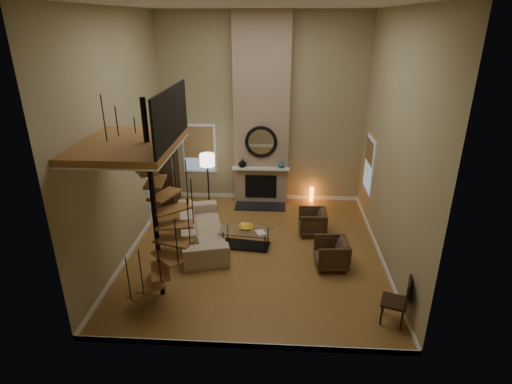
# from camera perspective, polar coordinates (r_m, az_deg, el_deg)

# --- Properties ---
(ground) EXTENTS (6.00, 6.50, 0.01)m
(ground) POSITION_cam_1_polar(r_m,az_deg,el_deg) (10.21, -0.14, -8.17)
(ground) COLOR #A77636
(ground) RESTS_ON ground
(back_wall) EXTENTS (6.00, 0.02, 5.50)m
(back_wall) POSITION_cam_1_polar(r_m,az_deg,el_deg) (12.26, 0.82, 11.04)
(back_wall) COLOR tan
(back_wall) RESTS_ON ground
(front_wall) EXTENTS (6.00, 0.02, 5.50)m
(front_wall) POSITION_cam_1_polar(r_m,az_deg,el_deg) (6.05, -2.08, -1.57)
(front_wall) COLOR tan
(front_wall) RESTS_ON ground
(left_wall) EXTENTS (0.02, 6.50, 5.50)m
(left_wall) POSITION_cam_1_polar(r_m,az_deg,el_deg) (9.75, -18.16, 6.83)
(left_wall) COLOR tan
(left_wall) RESTS_ON ground
(right_wall) EXTENTS (0.02, 6.50, 5.50)m
(right_wall) POSITION_cam_1_polar(r_m,az_deg,el_deg) (9.41, 18.51, 6.23)
(right_wall) COLOR tan
(right_wall) RESTS_ON ground
(ceiling) EXTENTS (6.00, 6.50, 0.01)m
(ceiling) POSITION_cam_1_polar(r_m,az_deg,el_deg) (8.76, -0.17, 24.42)
(ceiling) COLOR silver
(ceiling) RESTS_ON back_wall
(baseboard_back) EXTENTS (6.00, 0.02, 0.12)m
(baseboard_back) POSITION_cam_1_polar(r_m,az_deg,el_deg) (13.06, 0.75, -0.60)
(baseboard_back) COLOR white
(baseboard_back) RESTS_ON ground
(baseboard_front) EXTENTS (6.00, 0.02, 0.12)m
(baseboard_front) POSITION_cam_1_polar(r_m,az_deg,el_deg) (7.58, -1.76, -20.41)
(baseboard_front) COLOR white
(baseboard_front) RESTS_ON ground
(baseboard_left) EXTENTS (0.02, 6.50, 0.12)m
(baseboard_left) POSITION_cam_1_polar(r_m,az_deg,el_deg) (10.76, -16.37, -7.05)
(baseboard_left) COLOR white
(baseboard_left) RESTS_ON ground
(baseboard_right) EXTENTS (0.02, 6.50, 0.12)m
(baseboard_right) POSITION_cam_1_polar(r_m,az_deg,el_deg) (10.45, 16.63, -8.03)
(baseboard_right) COLOR white
(baseboard_right) RESTS_ON ground
(chimney_breast) EXTENTS (1.60, 0.38, 5.50)m
(chimney_breast) POSITION_cam_1_polar(r_m,az_deg,el_deg) (12.07, 0.77, 10.85)
(chimney_breast) COLOR #977D62
(chimney_breast) RESTS_ON ground
(hearth) EXTENTS (1.50, 0.60, 0.04)m
(hearth) POSITION_cam_1_polar(r_m,az_deg,el_deg) (12.47, 0.60, -1.99)
(hearth) COLOR black
(hearth) RESTS_ON ground
(firebox) EXTENTS (0.95, 0.02, 0.72)m
(firebox) POSITION_cam_1_polar(r_m,az_deg,el_deg) (12.52, 0.68, 0.76)
(firebox) COLOR black
(firebox) RESTS_ON chimney_breast
(mantel) EXTENTS (1.70, 0.18, 0.06)m
(mantel) POSITION_cam_1_polar(r_m,az_deg,el_deg) (12.23, 0.67, 3.23)
(mantel) COLOR white
(mantel) RESTS_ON chimney_breast
(mirror_frame) EXTENTS (0.94, 0.10, 0.94)m
(mirror_frame) POSITION_cam_1_polar(r_m,az_deg,el_deg) (12.05, 0.70, 6.91)
(mirror_frame) COLOR black
(mirror_frame) RESTS_ON chimney_breast
(mirror_disc) EXTENTS (0.80, 0.01, 0.80)m
(mirror_disc) POSITION_cam_1_polar(r_m,az_deg,el_deg) (12.06, 0.70, 6.93)
(mirror_disc) COLOR white
(mirror_disc) RESTS_ON chimney_breast
(vase_left) EXTENTS (0.24, 0.24, 0.25)m
(vase_left) POSITION_cam_1_polar(r_m,az_deg,el_deg) (12.26, -1.89, 4.02)
(vase_left) COLOR black
(vase_left) RESTS_ON mantel
(vase_right) EXTENTS (0.20, 0.20, 0.21)m
(vase_right) POSITION_cam_1_polar(r_m,az_deg,el_deg) (12.22, 3.50, 3.83)
(vase_right) COLOR #1C5A62
(vase_right) RESTS_ON mantel
(window_back) EXTENTS (1.02, 0.06, 1.52)m
(window_back) POSITION_cam_1_polar(r_m,az_deg,el_deg) (12.73, -7.84, 6.04)
(window_back) COLOR white
(window_back) RESTS_ON back_wall
(window_right) EXTENTS (0.06, 1.02, 1.52)m
(window_right) POSITION_cam_1_polar(r_m,az_deg,el_deg) (11.59, 15.37, 3.75)
(window_right) COLOR white
(window_right) RESTS_ON right_wall
(entry_door) EXTENTS (0.10, 1.05, 2.16)m
(entry_door) POSITION_cam_1_polar(r_m,az_deg,el_deg) (11.87, -13.97, 1.38)
(entry_door) COLOR white
(entry_door) RESTS_ON ground
(loft) EXTENTS (1.70, 2.20, 1.09)m
(loft) POSITION_cam_1_polar(r_m,az_deg,el_deg) (7.67, -16.57, 6.65)
(loft) COLOR #9A6532
(loft) RESTS_ON left_wall
(spiral_stair) EXTENTS (1.47, 1.47, 4.06)m
(spiral_stair) POSITION_cam_1_polar(r_m,az_deg,el_deg) (8.10, -13.66, -3.20)
(spiral_stair) COLOR black
(spiral_stair) RESTS_ON ground
(hutch) EXTENTS (0.40, 0.85, 1.90)m
(hutch) POSITION_cam_1_polar(r_m,az_deg,el_deg) (12.77, -11.86, 2.63)
(hutch) COLOR black
(hutch) RESTS_ON ground
(sofa) EXTENTS (1.72, 2.89, 0.79)m
(sofa) POSITION_cam_1_polar(r_m,az_deg,el_deg) (10.50, -7.59, -4.94)
(sofa) COLOR tan
(sofa) RESTS_ON ground
(armchair_near) EXTENTS (0.73, 0.71, 0.65)m
(armchair_near) POSITION_cam_1_polar(r_m,az_deg,el_deg) (10.91, 8.13, -4.10)
(armchair_near) COLOR #463220
(armchair_near) RESTS_ON ground
(armchair_far) EXTENTS (0.78, 0.76, 0.67)m
(armchair_far) POSITION_cam_1_polar(r_m,az_deg,el_deg) (9.60, 10.77, -8.30)
(armchair_far) COLOR #463220
(armchair_far) RESTS_ON ground
(coffee_table) EXTENTS (1.33, 0.78, 0.46)m
(coffee_table) POSITION_cam_1_polar(r_m,az_deg,el_deg) (10.28, -1.41, -6.07)
(coffee_table) COLOR silver
(coffee_table) RESTS_ON ground
(bowl) EXTENTS (0.38, 0.38, 0.09)m
(bowl) POSITION_cam_1_polar(r_m,az_deg,el_deg) (10.22, -1.40, -4.89)
(bowl) COLOR gold
(bowl) RESTS_ON coffee_table
(book) EXTENTS (0.31, 0.34, 0.03)m
(book) POSITION_cam_1_polar(r_m,az_deg,el_deg) (10.04, 0.51, -5.65)
(book) COLOR gray
(book) RESTS_ON coffee_table
(floor_lamp) EXTENTS (0.42, 0.42, 1.74)m
(floor_lamp) POSITION_cam_1_polar(r_m,az_deg,el_deg) (11.87, -6.72, 3.80)
(floor_lamp) COLOR black
(floor_lamp) RESTS_ON ground
(accent_lamp) EXTENTS (0.13, 0.13, 0.45)m
(accent_lamp) POSITION_cam_1_polar(r_m,az_deg,el_deg) (12.84, 7.66, -0.33)
(accent_lamp) COLOR orange
(accent_lamp) RESTS_ON ground
(side_chair) EXTENTS (0.57, 0.57, 0.97)m
(side_chair) POSITION_cam_1_polar(r_m,az_deg,el_deg) (8.21, 19.20, -13.78)
(side_chair) COLOR black
(side_chair) RESTS_ON ground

